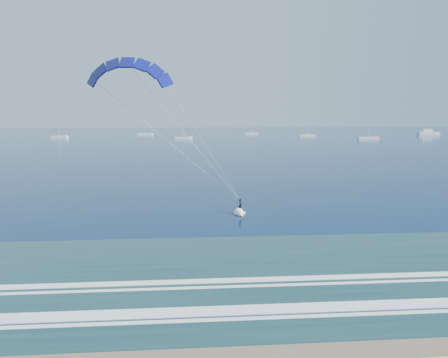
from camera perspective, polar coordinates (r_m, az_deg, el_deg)
name	(u,v)px	position (r m, az deg, el deg)	size (l,w,h in m)	color
kitesurfer_rig	(189,138)	(39.14, -5.06, 5.82)	(16.64, 8.82, 16.61)	#D0DD1A
motor_yacht	(428,133)	(283.87, 27.13, 5.92)	(13.51, 3.60, 5.78)	white
sailboat_1	(60,137)	(229.79, -22.44, 5.60)	(8.20, 2.40, 11.33)	white
sailboat_2	(145,134)	(253.97, -11.24, 6.31)	(9.44, 2.40, 12.63)	white
sailboat_3	(183,138)	(202.26, -5.85, 5.88)	(8.15, 2.40, 11.38)	white
sailboat_4	(251,133)	(259.86, 3.89, 6.50)	(7.91, 2.40, 10.86)	white
sailboat_5	(307,135)	(235.20, 11.77, 6.12)	(9.02, 2.40, 12.27)	white
sailboat_6	(368,138)	(212.69, 19.91, 5.55)	(10.26, 2.40, 13.68)	white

